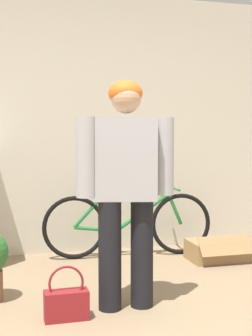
{
  "coord_description": "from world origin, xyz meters",
  "views": [
    {
      "loc": [
        -0.79,
        -2.13,
        1.19
      ],
      "look_at": [
        0.01,
        0.92,
        0.97
      ],
      "focal_mm": 50.0,
      "sensor_mm": 36.0,
      "label": 1
    }
  ],
  "objects_px": {
    "person": "(126,180)",
    "bicycle": "(128,223)",
    "cardboard_box": "(218,250)",
    "handbag": "(66,303)"
  },
  "relations": [
    {
      "from": "person",
      "to": "bicycle",
      "type": "relative_size",
      "value": 0.93
    },
    {
      "from": "person",
      "to": "cardboard_box",
      "type": "distance_m",
      "value": 1.7
    },
    {
      "from": "handbag",
      "to": "person",
      "type": "bearing_deg",
      "value": 13.94
    },
    {
      "from": "person",
      "to": "handbag",
      "type": "distance_m",
      "value": 0.89
    },
    {
      "from": "handbag",
      "to": "cardboard_box",
      "type": "height_order",
      "value": "handbag"
    },
    {
      "from": "person",
      "to": "handbag",
      "type": "relative_size",
      "value": 4.39
    },
    {
      "from": "bicycle",
      "to": "handbag",
      "type": "bearing_deg",
      "value": -114.84
    },
    {
      "from": "handbag",
      "to": "cardboard_box",
      "type": "xyz_separation_m",
      "value": [
        1.59,
        1.07,
        -0.01
      ]
    },
    {
      "from": "cardboard_box",
      "to": "bicycle",
      "type": "bearing_deg",
      "value": 156.54
    },
    {
      "from": "person",
      "to": "handbag",
      "type": "height_order",
      "value": "person"
    }
  ]
}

